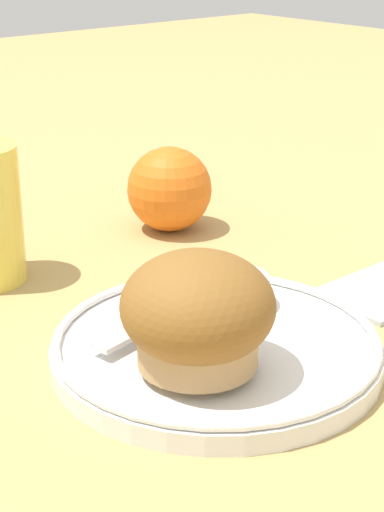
{
  "coord_description": "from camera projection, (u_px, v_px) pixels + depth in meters",
  "views": [
    {
      "loc": [
        -0.34,
        -0.39,
        0.28
      ],
      "look_at": [
        0.02,
        0.03,
        0.06
      ],
      "focal_mm": 60.0,
      "sensor_mm": 36.0,
      "label": 1
    }
  ],
  "objects": [
    {
      "name": "ground_plane",
      "position": [
        200.0,
        352.0,
        0.58
      ],
      "size": [
        3.0,
        3.0,
        0.0
      ],
      "primitive_type": "plane",
      "color": "tan"
    },
    {
      "name": "orange_fruit",
      "position": [
        169.0,
        189.0,
        0.8
      ],
      "size": [
        0.08,
        0.08,
        0.08
      ],
      "color": "orange",
      "rests_on": "ground_plane"
    },
    {
      "name": "muffin",
      "position": [
        198.0,
        314.0,
        0.52
      ],
      "size": [
        0.09,
        0.09,
        0.07
      ],
      "color": "tan",
      "rests_on": "plate"
    },
    {
      "name": "cream_ramekin",
      "position": [
        232.0,
        286.0,
        0.62
      ],
      "size": [
        0.05,
        0.05,
        0.02
      ],
      "color": "silver",
      "rests_on": "plate"
    },
    {
      "name": "plate",
      "position": [
        216.0,
        347.0,
        0.57
      ],
      "size": [
        0.22,
        0.22,
        0.02
      ],
      "color": "white",
      "rests_on": "ground_plane"
    },
    {
      "name": "butter_knife",
      "position": [
        181.0,
        306.0,
        0.6
      ],
      "size": [
        0.17,
        0.05,
        0.0
      ],
      "rotation": [
        0.0,
        0.0,
        0.19
      ],
      "color": "silver",
      "rests_on": "plate"
    },
    {
      "name": "berry_pair",
      "position": [
        157.0,
        307.0,
        0.58
      ],
      "size": [
        0.03,
        0.02,
        0.02
      ],
      "color": "maroon",
      "rests_on": "plate"
    }
  ]
}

